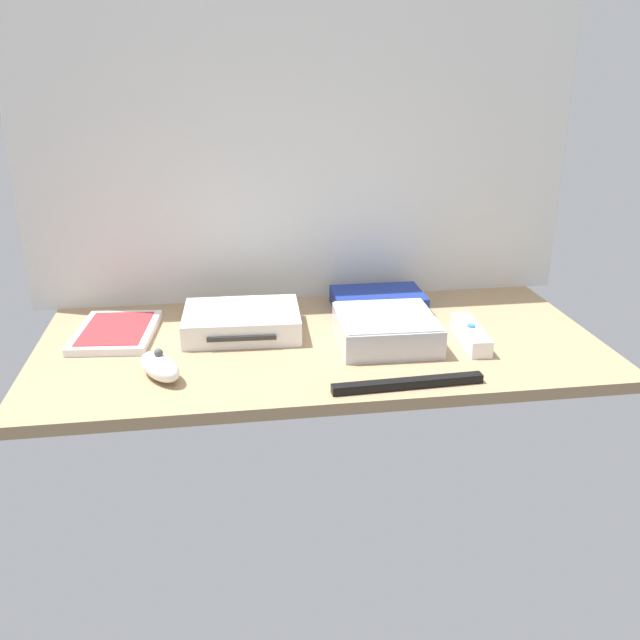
# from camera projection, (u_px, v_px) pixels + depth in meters

# --- Properties ---
(ground_plane) EXTENTS (1.00, 0.48, 0.02)m
(ground_plane) POSITION_uv_depth(u_px,v_px,m) (320.00, 346.00, 1.23)
(ground_plane) COLOR #9E7F5B
(ground_plane) RESTS_ON ground
(back_wall) EXTENTS (1.10, 0.01, 0.64)m
(back_wall) POSITION_uv_depth(u_px,v_px,m) (302.00, 142.00, 1.34)
(back_wall) COLOR silver
(back_wall) RESTS_ON ground
(game_console) EXTENTS (0.22, 0.17, 0.04)m
(game_console) POSITION_uv_depth(u_px,v_px,m) (242.00, 321.00, 1.25)
(game_console) COLOR white
(game_console) RESTS_ON ground_plane
(mini_computer) EXTENTS (0.18, 0.18, 0.05)m
(mini_computer) POSITION_uv_depth(u_px,v_px,m) (386.00, 329.00, 1.21)
(mini_computer) COLOR silver
(mini_computer) RESTS_ON ground_plane
(game_case) EXTENTS (0.15, 0.20, 0.02)m
(game_case) POSITION_uv_depth(u_px,v_px,m) (116.00, 332.00, 1.24)
(game_case) COLOR white
(game_case) RESTS_ON ground_plane
(network_router) EXTENTS (0.18, 0.12, 0.03)m
(network_router) POSITION_uv_depth(u_px,v_px,m) (378.00, 300.00, 1.38)
(network_router) COLOR navy
(network_router) RESTS_ON ground_plane
(remote_wand) EXTENTS (0.05, 0.15, 0.03)m
(remote_wand) POSITION_uv_depth(u_px,v_px,m) (470.00, 334.00, 1.21)
(remote_wand) COLOR white
(remote_wand) RESTS_ON ground_plane
(remote_nunchuk) EXTENTS (0.09, 0.11, 0.05)m
(remote_nunchuk) POSITION_uv_depth(u_px,v_px,m) (160.00, 366.00, 1.07)
(remote_nunchuk) COLOR white
(remote_nunchuk) RESTS_ON ground_plane
(sensor_bar) EXTENTS (0.24, 0.03, 0.01)m
(sensor_bar) POSITION_uv_depth(u_px,v_px,m) (408.00, 383.00, 1.05)
(sensor_bar) COLOR black
(sensor_bar) RESTS_ON ground_plane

